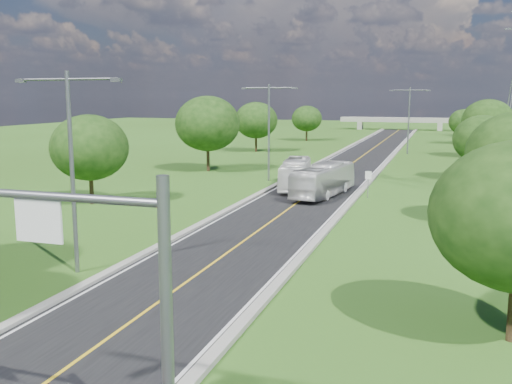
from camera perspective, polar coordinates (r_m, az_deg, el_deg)
ground at (r=72.95m, az=9.27°, el=2.57°), size 260.00×260.00×0.00m
road at (r=78.84m, az=9.97°, el=3.09°), size 8.00×150.00×0.06m
curb_left at (r=79.55m, az=6.94°, el=3.28°), size 0.50×150.00×0.22m
curb_right at (r=78.33m, az=13.05°, el=3.01°), size 0.50×150.00×0.22m
signal_mast at (r=13.59m, az=-17.06°, el=-7.62°), size 8.54×0.33×7.20m
speed_limit_sign at (r=50.41m, az=11.16°, el=1.21°), size 0.55×0.09×2.40m
overpass at (r=152.08m, az=14.15°, el=6.94°), size 30.00×3.00×3.20m
streetlight_near_left at (r=29.36m, az=-18.00°, el=3.52°), size 5.90×0.25×10.00m
streetlight_mid_left at (r=59.19m, az=1.29°, el=6.85°), size 5.90×0.25×10.00m
streetlight_far_right at (r=89.73m, az=15.05°, el=7.48°), size 5.90×0.25×10.00m
tree_lb at (r=48.24m, az=-16.32°, el=4.28°), size 6.30×6.30×7.33m
tree_lc at (r=67.00m, az=-4.87°, el=6.83°), size 7.56×7.56×8.79m
tree_ld at (r=90.18m, az=0.00°, el=7.19°), size 6.72×6.72×7.82m
tree_le at (r=112.62m, az=5.10°, el=7.32°), size 5.88×5.88×6.84m
tree_rc at (r=63.79m, az=21.67°, el=4.92°), size 5.88×5.88×6.84m
tree_rd at (r=87.78m, az=22.18°, el=6.61°), size 7.14×7.14×8.30m
tree_re at (r=111.67m, az=20.08°, el=6.60°), size 5.46×5.46×6.35m
tree_rf at (r=131.76m, az=21.40°, el=7.17°), size 6.30×6.30×7.33m
bus_outbound at (r=50.51m, az=6.77°, el=1.19°), size 3.98×10.37×2.82m
bus_inbound at (r=54.61m, az=3.97°, el=1.84°), size 3.93×10.14×2.76m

